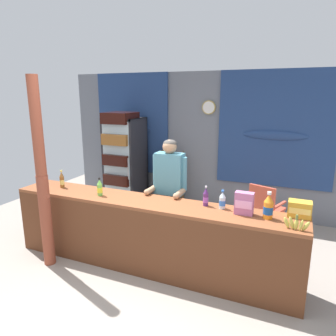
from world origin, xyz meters
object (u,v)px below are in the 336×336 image
(plastic_lawn_chair, at_px, (265,207))
(soda_bottle_lime_soda, at_px, (100,188))
(soda_bottle_grape_soda, at_px, (206,197))
(banana_bunch, at_px, (296,224))
(shopkeeper, at_px, (169,184))
(soda_bottle_water, at_px, (222,201))
(timber_post, at_px, (42,179))
(drink_fridge, at_px, (124,157))
(soda_bottle_iced_tea, at_px, (62,180))
(snack_box_wafer, at_px, (244,203))
(soda_bottle_orange_soda, at_px, (268,207))
(bottle_shelf_rack, at_px, (170,179))
(snack_box_choco_powder, at_px, (300,209))
(stall_counter, at_px, (143,230))

(plastic_lawn_chair, bearing_deg, soda_bottle_lime_soda, -141.23)
(plastic_lawn_chair, xyz_separation_m, soda_bottle_grape_soda, (-0.56, -1.38, 0.52))
(soda_bottle_grape_soda, relative_size, banana_bunch, 0.93)
(shopkeeper, distance_m, soda_bottle_water, 0.89)
(timber_post, xyz_separation_m, banana_bunch, (2.96, 0.27, -0.20))
(timber_post, bearing_deg, drink_fridge, 93.73)
(soda_bottle_iced_tea, bearing_deg, banana_bunch, -3.78)
(timber_post, xyz_separation_m, drink_fridge, (-0.14, 2.21, -0.14))
(soda_bottle_lime_soda, height_order, snack_box_wafer, snack_box_wafer)
(drink_fridge, relative_size, soda_bottle_orange_soda, 6.30)
(soda_bottle_iced_tea, relative_size, banana_bunch, 0.96)
(timber_post, bearing_deg, soda_bottle_iced_tea, 104.36)
(soda_bottle_grape_soda, xyz_separation_m, banana_bunch, (1.00, -0.30, -0.05))
(soda_bottle_water, bearing_deg, soda_bottle_iced_tea, -178.12)
(bottle_shelf_rack, height_order, soda_bottle_grape_soda, soda_bottle_grape_soda)
(bottle_shelf_rack, bearing_deg, timber_post, -105.10)
(bottle_shelf_rack, height_order, snack_box_choco_powder, bottle_shelf_rack)
(soda_bottle_grape_soda, distance_m, snack_box_wafer, 0.47)
(bottle_shelf_rack, height_order, soda_bottle_lime_soda, soda_bottle_lime_soda)
(bottle_shelf_rack, relative_size, soda_bottle_grape_soda, 4.64)
(soda_bottle_orange_soda, height_order, soda_bottle_water, soda_bottle_orange_soda)
(bottle_shelf_rack, xyz_separation_m, soda_bottle_grape_soda, (1.28, -1.97, 0.43))
(timber_post, distance_m, soda_bottle_lime_soda, 0.72)
(plastic_lawn_chair, xyz_separation_m, snack_box_wafer, (-0.10, -1.47, 0.54))
(stall_counter, distance_m, soda_bottle_iced_tea, 1.45)
(plastic_lawn_chair, distance_m, soda_bottle_water, 1.53)
(snack_box_wafer, bearing_deg, banana_bunch, -20.71)
(drink_fridge, bearing_deg, plastic_lawn_chair, -5.55)
(snack_box_wafer, distance_m, snack_box_choco_powder, 0.59)
(shopkeeper, bearing_deg, soda_bottle_orange_soda, -18.83)
(timber_post, relative_size, bottle_shelf_rack, 2.15)
(snack_box_wafer, bearing_deg, timber_post, -168.94)
(drink_fridge, bearing_deg, soda_bottle_water, -35.63)
(banana_bunch, bearing_deg, drink_fridge, 148.10)
(shopkeeper, xyz_separation_m, snack_box_wafer, (1.08, -0.44, 0.02))
(shopkeeper, xyz_separation_m, soda_bottle_water, (0.82, -0.36, -0.01))
(soda_bottle_orange_soda, distance_m, soda_bottle_lime_soda, 2.10)
(plastic_lawn_chair, distance_m, banana_bunch, 1.80)
(snack_box_wafer, bearing_deg, soda_bottle_lime_soda, -177.28)
(shopkeeper, bearing_deg, banana_bunch, -21.61)
(soda_bottle_grape_soda, bearing_deg, bottle_shelf_rack, 123.04)
(timber_post, height_order, plastic_lawn_chair, timber_post)
(stall_counter, bearing_deg, soda_bottle_water, 13.77)
(drink_fridge, height_order, plastic_lawn_chair, drink_fridge)
(plastic_lawn_chair, xyz_separation_m, soda_bottle_orange_soda, (0.16, -1.49, 0.54))
(plastic_lawn_chair, relative_size, soda_bottle_orange_soda, 2.88)
(plastic_lawn_chair, bearing_deg, shopkeeper, -138.64)
(soda_bottle_lime_soda, relative_size, snack_box_wafer, 0.95)
(drink_fridge, xyz_separation_m, snack_box_wafer, (2.57, -1.73, 0.01))
(soda_bottle_orange_soda, bearing_deg, plastic_lawn_chair, 96.06)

